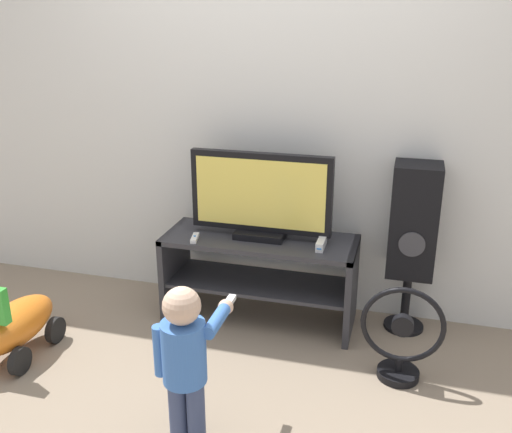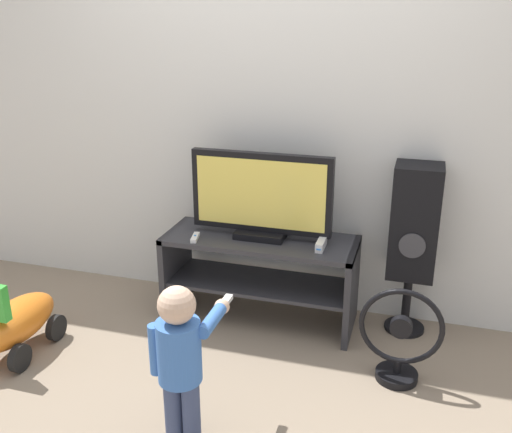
% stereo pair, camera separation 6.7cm
% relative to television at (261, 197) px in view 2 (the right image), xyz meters
% --- Properties ---
extents(ground_plane, '(16.00, 16.00, 0.00)m').
position_rel_television_xyz_m(ground_plane, '(0.00, -0.24, -0.79)').
color(ground_plane, gray).
extents(wall_back, '(10.00, 0.06, 2.60)m').
position_rel_television_xyz_m(wall_back, '(0.00, 0.28, 0.51)').
color(wall_back, silver).
rests_on(wall_back, ground_plane).
extents(tv_stand, '(1.15, 0.43, 0.54)m').
position_rel_television_xyz_m(tv_stand, '(0.00, -0.02, -0.43)').
color(tv_stand, '#2D2D33').
rests_on(tv_stand, ground_plane).
extents(television, '(0.83, 0.20, 0.51)m').
position_rel_television_xyz_m(television, '(0.00, 0.00, 0.00)').
color(television, black).
rests_on(television, tv_stand).
extents(game_console, '(0.04, 0.16, 0.05)m').
position_rel_television_xyz_m(game_console, '(0.37, -0.07, -0.22)').
color(game_console, white).
rests_on(game_console, tv_stand).
extents(remote_primary, '(0.06, 0.13, 0.03)m').
position_rel_television_xyz_m(remote_primary, '(-0.36, -0.15, -0.24)').
color(remote_primary, white).
rests_on(remote_primary, tv_stand).
extents(child, '(0.28, 0.44, 0.75)m').
position_rel_television_xyz_m(child, '(-0.03, -1.12, -0.35)').
color(child, '#3F4C72').
rests_on(child, ground_plane).
extents(speaker_tower, '(0.26, 0.25, 1.02)m').
position_rel_television_xyz_m(speaker_tower, '(0.87, 0.11, -0.13)').
color(speaker_tower, black).
rests_on(speaker_tower, ground_plane).
extents(floor_fan, '(0.42, 0.22, 0.52)m').
position_rel_television_xyz_m(floor_fan, '(0.85, -0.41, -0.55)').
color(floor_fan, black).
rests_on(floor_fan, ground_plane).
extents(ride_on_toy, '(0.31, 0.58, 0.49)m').
position_rel_television_xyz_m(ride_on_toy, '(-1.20, -0.76, -0.60)').
color(ride_on_toy, orange).
rests_on(ride_on_toy, ground_plane).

